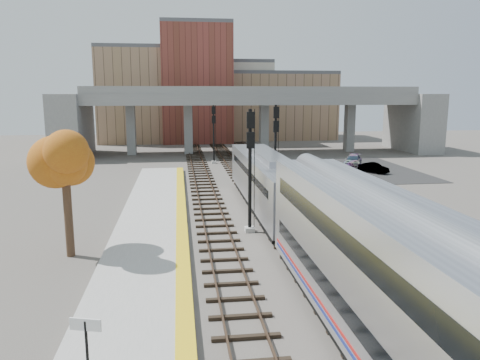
{
  "coord_description": "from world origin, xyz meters",
  "views": [
    {
      "loc": [
        -5.42,
        -22.41,
        8.6
      ],
      "look_at": [
        -1.13,
        10.09,
        2.5
      ],
      "focal_mm": 35.0,
      "sensor_mm": 36.0,
      "label": 1
    }
  ],
  "objects": [
    {
      "name": "coach",
      "position": [
        1.0,
        -11.77,
        2.8
      ],
      "size": [
        3.03,
        25.0,
        5.0
      ],
      "color": "#A8AAB2",
      "rests_on": "ground"
    },
    {
      "name": "tree",
      "position": [
        -11.29,
        2.5,
        5.11
      ],
      "size": [
        3.6,
        3.6,
        6.89
      ],
      "color": "#382619",
      "rests_on": "ground"
    },
    {
      "name": "signal_mast_far",
      "position": [
        -1.1,
        35.04,
        3.59
      ],
      "size": [
        0.6,
        0.64,
        7.18
      ],
      "color": "#9E9E99",
      "rests_on": "ground"
    },
    {
      "name": "station_sign",
      "position": [
        -8.04,
        -10.28,
        1.98
      ],
      "size": [
        0.88,
        0.3,
        2.27
      ],
      "rotation": [
        0.0,
        0.0,
        -0.28
      ],
      "color": "black",
      "rests_on": "platform"
    },
    {
      "name": "car_c",
      "position": [
        15.18,
        30.54,
        0.69
      ],
      "size": [
        3.6,
        4.8,
        1.29
      ],
      "primitive_type": "imported",
      "rotation": [
        0.0,
        0.0,
        -0.46
      ],
      "color": "#99999E",
      "rests_on": "parking_lot"
    },
    {
      "name": "signal_mast_mid",
      "position": [
        3.0,
        17.64,
        3.88
      ],
      "size": [
        0.6,
        0.64,
        7.61
      ],
      "color": "#9E9E99",
      "rests_on": "ground"
    },
    {
      "name": "buildings_far",
      "position": [
        1.26,
        66.57,
        7.88
      ],
      "size": [
        43.0,
        21.0,
        20.6
      ],
      "color": "#916E54",
      "rests_on": "ground"
    },
    {
      "name": "platform",
      "position": [
        -7.25,
        0.0,
        0.17
      ],
      "size": [
        4.5,
        60.0,
        0.35
      ],
      "primitive_type": "cube",
      "color": "#9E9E99",
      "rests_on": "ground"
    },
    {
      "name": "car_b",
      "position": [
        15.61,
        25.55,
        0.59
      ],
      "size": [
        2.78,
        3.43,
        1.1
      ],
      "primitive_type": "imported",
      "rotation": [
        0.0,
        0.0,
        0.57
      ],
      "color": "#99999E",
      "rests_on": "parking_lot"
    },
    {
      "name": "overpass",
      "position": [
        4.92,
        45.0,
        5.81
      ],
      "size": [
        54.0,
        12.0,
        9.5
      ],
      "color": "slate",
      "rests_on": "ground"
    },
    {
      "name": "locomotive",
      "position": [
        1.0,
        10.84,
        2.28
      ],
      "size": [
        3.02,
        19.05,
        4.1
      ],
      "color": "#A8AAB2",
      "rests_on": "ground"
    },
    {
      "name": "yellow_strip",
      "position": [
        -5.35,
        0.0,
        0.35
      ],
      "size": [
        0.7,
        60.0,
        0.01
      ],
      "primitive_type": "cube",
      "color": "yellow",
      "rests_on": "platform"
    },
    {
      "name": "signal_mast_near",
      "position": [
        -1.1,
        5.58,
        3.92
      ],
      "size": [
        0.6,
        0.64,
        7.67
      ],
      "color": "#9E9E99",
      "rests_on": "ground"
    },
    {
      "name": "car_a",
      "position": [
        11.41,
        22.64,
        0.7
      ],
      "size": [
        2.44,
        4.13,
        1.32
      ],
      "primitive_type": "imported",
      "rotation": [
        0.0,
        0.0,
        -0.24
      ],
      "color": "#99999E",
      "rests_on": "parking_lot"
    },
    {
      "name": "tracks",
      "position": [
        0.93,
        12.5,
        0.08
      ],
      "size": [
        10.7,
        95.0,
        0.25
      ],
      "color": "black",
      "rests_on": "ground"
    },
    {
      "name": "parking_lot",
      "position": [
        14.0,
        28.0,
        0.02
      ],
      "size": [
        14.0,
        18.0,
        0.04
      ],
      "primitive_type": "cube",
      "color": "black",
      "rests_on": "ground"
    },
    {
      "name": "ground",
      "position": [
        0.0,
        0.0,
        0.0
      ],
      "size": [
        160.0,
        160.0,
        0.0
      ],
      "primitive_type": "plane",
      "color": "#47423D",
      "rests_on": "ground"
    }
  ]
}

